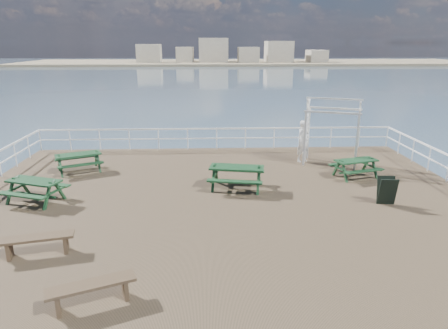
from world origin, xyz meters
TOP-DOWN VIEW (x-y plane):
  - ground at (0.00, 0.00)m, footprint 18.00×14.00m
  - sea_backdrop at (12.54, 134.07)m, footprint 300.00×300.00m
  - railing at (-0.07, 2.57)m, footprint 17.77×13.76m
  - picnic_table_a at (-5.89, 3.33)m, footprint 2.24×2.07m
  - picnic_table_b at (0.60, 1.00)m, footprint 2.24×1.93m
  - picnic_table_c at (5.49, 2.11)m, footprint 2.01×1.78m
  - picnic_table_d at (-6.35, -0.02)m, footprint 2.21×1.99m
  - flat_bench_near at (-4.83, -3.66)m, footprint 1.83×0.81m
  - flat_bench_far at (-2.89, -5.80)m, footprint 1.81×1.06m
  - trellis_arbor at (5.00, 3.98)m, footprint 2.67×2.04m
  - sandwich_board at (5.51, -0.73)m, footprint 0.62×0.49m
  - person at (3.87, 4.43)m, footprint 0.82×0.74m

SIDE VIEW (x-z plane):
  - sea_backdrop at x=12.54m, z-range -5.11..4.09m
  - ground at x=0.00m, z-range -0.30..0.00m
  - flat_bench_far at x=-2.89m, z-range 0.13..0.64m
  - flat_bench_near at x=-4.83m, z-range 0.13..0.64m
  - sandwich_board at x=5.51m, z-range -0.01..0.94m
  - picnic_table_c at x=5.49m, z-range 0.11..0.94m
  - picnic_table_a at x=-5.89m, z-range 0.12..1.00m
  - picnic_table_d at x=-6.35m, z-range 0.12..1.01m
  - picnic_table_b at x=0.60m, z-range 0.13..1.10m
  - railing at x=-0.07m, z-range 0.32..1.42m
  - person at x=3.87m, z-range 0.00..1.88m
  - trellis_arbor at x=5.00m, z-range -0.16..2.78m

